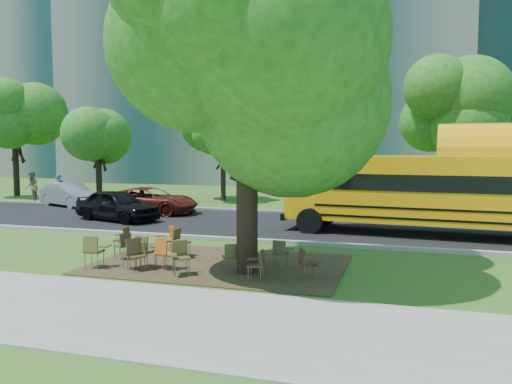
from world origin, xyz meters
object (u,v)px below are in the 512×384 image
(pedestrian_b, at_px, (32,187))
(chair_2, at_px, (133,250))
(chair_12, at_px, (249,251))
(chair_4, at_px, (165,251))
(chair_9, at_px, (168,237))
(chair_0, at_px, (94,248))
(chair_6, at_px, (258,262))
(bg_car_red, at_px, (150,201))
(school_bus, at_px, (468,191))
(chair_3, at_px, (139,253))
(chair_13, at_px, (281,251))
(chair_14, at_px, (124,243))
(black_car, at_px, (117,205))
(chair_7, at_px, (307,261))
(pedestrian_a, at_px, (59,189))
(chair_11, at_px, (231,254))
(chair_10, at_px, (180,240))
(chair_5, at_px, (179,254))
(chair_1, at_px, (145,248))
(main_tree, at_px, (247,57))
(chair_8, at_px, (123,237))
(bg_car_silver, at_px, (69,195))

(pedestrian_b, bearing_deg, chair_2, 1.69)
(chair_12, bearing_deg, chair_4, -37.12)
(chair_9, bearing_deg, chair_12, -158.33)
(chair_0, relative_size, chair_6, 1.15)
(chair_9, bearing_deg, bg_car_red, -16.02)
(school_bus, bearing_deg, chair_3, -134.08)
(chair_3, xyz_separation_m, chair_13, (3.58, 1.41, -0.01))
(chair_14, height_order, black_car, black_car)
(chair_7, distance_m, pedestrian_a, 21.78)
(chair_11, xyz_separation_m, chair_13, (1.17, 0.79, 0.01))
(chair_9, distance_m, chair_10, 0.51)
(chair_5, height_order, chair_13, chair_5)
(chair_5, bearing_deg, chair_3, -40.19)
(chair_0, distance_m, chair_1, 1.39)
(main_tree, bearing_deg, chair_8, 164.71)
(chair_2, distance_m, chair_7, 4.73)
(chair_8, bearing_deg, chair_12, -105.62)
(chair_5, bearing_deg, school_bus, -168.85)
(chair_3, height_order, chair_7, chair_7)
(chair_6, bearing_deg, chair_11, 47.77)
(chair_1, bearing_deg, main_tree, 14.58)
(chair_9, xyz_separation_m, chair_14, (-0.94, -0.98, -0.05))
(main_tree, xyz_separation_m, pedestrian_a, (-15.78, 12.67, -4.71))
(chair_3, relative_size, chair_8, 0.94)
(chair_1, bearing_deg, pedestrian_a, 142.28)
(chair_3, distance_m, chair_6, 3.37)
(chair_13, bearing_deg, chair_4, -157.41)
(school_bus, distance_m, chair_0, 13.04)
(chair_4, relative_size, chair_12, 0.99)
(bg_car_red, bearing_deg, chair_1, -153.22)
(pedestrian_a, bearing_deg, chair_6, -102.43)
(bg_car_silver, relative_size, pedestrian_a, 2.34)
(chair_6, height_order, chair_12, chair_12)
(school_bus, xyz_separation_m, black_car, (-14.67, 0.19, -1.01))
(chair_13, bearing_deg, chair_12, -147.95)
(chair_11, bearing_deg, school_bus, 13.69)
(bg_car_silver, bearing_deg, black_car, -104.48)
(chair_8, bearing_deg, chair_4, -129.52)
(chair_13, relative_size, bg_car_silver, 0.19)
(chair_14, bearing_deg, bg_car_silver, 68.32)
(chair_12, bearing_deg, pedestrian_b, -89.82)
(chair_11, bearing_deg, chair_14, 139.07)
(chair_0, xyz_separation_m, bg_car_red, (-4.15, 10.73, 0.11))
(pedestrian_a, distance_m, pedestrian_b, 1.98)
(bg_car_silver, distance_m, bg_car_red, 6.19)
(chair_14, relative_size, pedestrian_b, 0.42)
(chair_11, relative_size, pedestrian_b, 0.40)
(chair_14, bearing_deg, school_bus, -30.78)
(chair_2, relative_size, chair_12, 1.04)
(chair_2, relative_size, pedestrian_b, 0.46)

